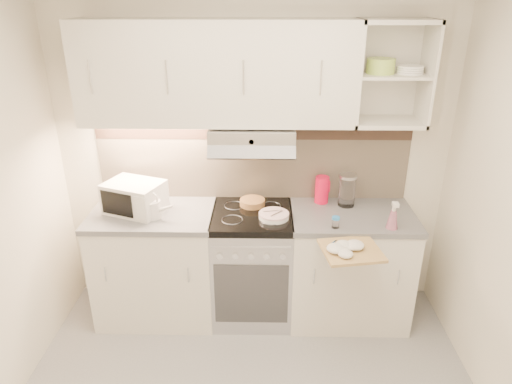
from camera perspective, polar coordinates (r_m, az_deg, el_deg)
room_shell at (r=2.44m, az=-0.95°, el=5.11°), size 3.04×2.84×2.52m
base_cabinet_left at (r=3.72m, az=-12.23°, el=-8.97°), size 0.90×0.60×0.86m
worktop_left at (r=3.51m, az=-12.85°, el=-2.74°), size 0.92×0.62×0.04m
base_cabinet_right at (r=3.69m, az=11.42°, el=-9.23°), size 0.90×0.60×0.86m
worktop_right at (r=3.47m, az=12.01°, el=-2.96°), size 0.92×0.62×0.04m
electric_range at (r=3.62m, az=-0.47°, el=-9.01°), size 0.60×0.60×0.90m
microwave at (r=3.49m, az=-14.95°, el=-0.62°), size 0.49×0.43×0.23m
watering_can at (r=3.38m, az=-12.72°, el=-2.03°), size 0.24×0.13×0.21m
plate_stack at (r=3.31m, az=2.25°, el=-2.94°), size 0.22×0.22×0.05m
bread_loaf at (r=3.51m, az=-0.45°, el=-1.29°), size 0.19×0.19×0.05m
pink_pitcher at (r=3.56m, az=8.25°, el=0.29°), size 0.11×0.11×0.21m
glass_jar at (r=3.53m, az=11.31°, el=0.24°), size 0.13×0.13×0.25m
spice_jar at (r=3.22m, az=9.92°, el=-3.73°), size 0.06×0.06×0.08m
spray_bottle at (r=3.29m, az=16.74°, el=-3.03°), size 0.08×0.08×0.22m
cutting_board at (r=3.04m, az=11.81°, el=-7.18°), size 0.42×0.39×0.02m
dish_towel at (r=2.98m, az=11.15°, el=-6.89°), size 0.26×0.23×0.06m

